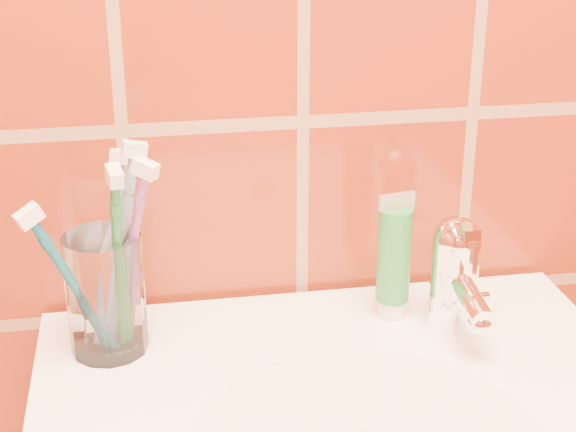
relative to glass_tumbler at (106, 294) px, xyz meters
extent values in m
cylinder|color=white|center=(0.00, 0.00, 0.00)|extent=(0.08, 0.08, 0.12)
cylinder|color=white|center=(0.29, 0.02, -0.05)|extent=(0.03, 0.03, 0.02)
cylinder|color=#1C7628|center=(0.29, 0.02, 0.01)|extent=(0.03, 0.03, 0.10)
cube|color=beige|center=(0.29, 0.02, 0.07)|extent=(0.04, 0.00, 0.02)
cylinder|color=white|center=(0.34, -0.01, -0.01)|extent=(0.05, 0.05, 0.09)
sphere|color=white|center=(0.34, -0.01, 0.03)|extent=(0.05, 0.05, 0.05)
cylinder|color=white|center=(0.34, -0.05, -0.01)|extent=(0.02, 0.09, 0.03)
cube|color=white|center=(0.34, -0.02, 0.05)|extent=(0.02, 0.06, 0.01)
camera|label=1|loc=(0.04, -0.76, 0.40)|focal=55.00mm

